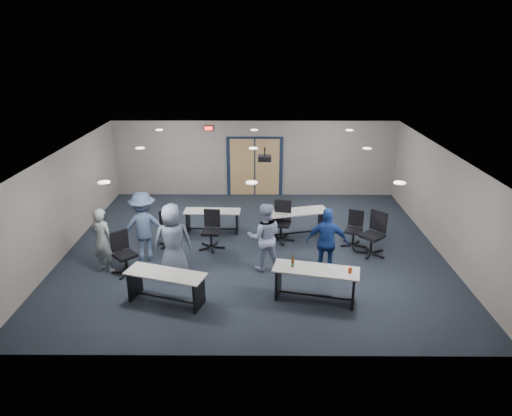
{
  "coord_description": "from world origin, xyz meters",
  "views": [
    {
      "loc": [
        0.15,
        -11.3,
        5.45
      ],
      "look_at": [
        0.08,
        -0.3,
        1.29
      ],
      "focal_mm": 32.0,
      "sensor_mm": 36.0,
      "label": 1
    }
  ],
  "objects_px": {
    "table_front_right": "(316,278)",
    "person_plaid": "(173,241)",
    "person_gray": "(103,240)",
    "chair_back_b": "(211,230)",
    "chair_loose_left": "(125,254)",
    "person_lightblue": "(265,237)",
    "table_back_left": "(212,217)",
    "chair_loose_right": "(372,234)",
    "person_navy": "(327,242)",
    "person_back": "(144,226)",
    "table_front_left": "(166,282)",
    "chair_back_a": "(169,229)",
    "chair_back_c": "(281,222)",
    "table_back_right": "(295,219)",
    "chair_back_d": "(354,229)"
  },
  "relations": [
    {
      "from": "table_front_right",
      "to": "person_gray",
      "type": "distance_m",
      "value": 5.18
    },
    {
      "from": "chair_back_b",
      "to": "chair_back_c",
      "type": "distance_m",
      "value": 1.99
    },
    {
      "from": "table_back_right",
      "to": "chair_back_b",
      "type": "xyz_separation_m",
      "value": [
        -2.34,
        -0.82,
        0.0
      ]
    },
    {
      "from": "chair_back_b",
      "to": "person_gray",
      "type": "distance_m",
      "value": 2.81
    },
    {
      "from": "table_front_left",
      "to": "person_gray",
      "type": "distance_m",
      "value": 2.29
    },
    {
      "from": "table_front_left",
      "to": "person_gray",
      "type": "xyz_separation_m",
      "value": [
        -1.78,
        1.41,
        0.34
      ]
    },
    {
      "from": "table_front_left",
      "to": "person_plaid",
      "type": "distance_m",
      "value": 1.25
    },
    {
      "from": "table_front_right",
      "to": "chair_loose_right",
      "type": "bearing_deg",
      "value": 64.77
    },
    {
      "from": "chair_back_a",
      "to": "table_back_right",
      "type": "bearing_deg",
      "value": -12.29
    },
    {
      "from": "person_lightblue",
      "to": "person_back",
      "type": "relative_size",
      "value": 0.95
    },
    {
      "from": "table_back_left",
      "to": "person_lightblue",
      "type": "relative_size",
      "value": 0.95
    },
    {
      "from": "chair_loose_left",
      "to": "person_plaid",
      "type": "bearing_deg",
      "value": -48.19
    },
    {
      "from": "person_navy",
      "to": "table_back_left",
      "type": "bearing_deg",
      "value": -31.92
    },
    {
      "from": "table_back_left",
      "to": "table_front_right",
      "type": "bearing_deg",
      "value": -53.29
    },
    {
      "from": "table_back_right",
      "to": "person_plaid",
      "type": "xyz_separation_m",
      "value": [
        -3.08,
        -2.34,
        0.39
      ]
    },
    {
      "from": "person_gray",
      "to": "person_back",
      "type": "height_order",
      "value": "person_back"
    },
    {
      "from": "chair_back_a",
      "to": "chair_back_b",
      "type": "relative_size",
      "value": 0.91
    },
    {
      "from": "table_front_right",
      "to": "person_navy",
      "type": "bearing_deg",
      "value": 83.93
    },
    {
      "from": "person_gray",
      "to": "person_lightblue",
      "type": "relative_size",
      "value": 0.95
    },
    {
      "from": "chair_back_a",
      "to": "chair_loose_right",
      "type": "xyz_separation_m",
      "value": [
        5.45,
        -0.52,
        0.1
      ]
    },
    {
      "from": "table_front_right",
      "to": "chair_back_a",
      "type": "distance_m",
      "value": 4.61
    },
    {
      "from": "chair_back_a",
      "to": "chair_back_c",
      "type": "relative_size",
      "value": 0.85
    },
    {
      "from": "table_back_right",
      "to": "chair_loose_left",
      "type": "bearing_deg",
      "value": -166.76
    },
    {
      "from": "chair_back_b",
      "to": "chair_back_c",
      "type": "height_order",
      "value": "chair_back_c"
    },
    {
      "from": "chair_back_a",
      "to": "table_front_left",
      "type": "bearing_deg",
      "value": -103.33
    },
    {
      "from": "table_front_left",
      "to": "person_navy",
      "type": "relative_size",
      "value": 1.08
    },
    {
      "from": "table_back_right",
      "to": "person_back",
      "type": "xyz_separation_m",
      "value": [
        -3.98,
        -1.45,
        0.39
      ]
    },
    {
      "from": "chair_back_d",
      "to": "table_back_right",
      "type": "bearing_deg",
      "value": -179.83
    },
    {
      "from": "table_back_left",
      "to": "person_lightblue",
      "type": "height_order",
      "value": "person_lightblue"
    },
    {
      "from": "table_front_right",
      "to": "person_lightblue",
      "type": "height_order",
      "value": "person_lightblue"
    },
    {
      "from": "person_gray",
      "to": "chair_back_b",
      "type": "bearing_deg",
      "value": -132.32
    },
    {
      "from": "table_back_right",
      "to": "person_lightblue",
      "type": "distance_m",
      "value": 2.2
    },
    {
      "from": "table_front_right",
      "to": "person_plaid",
      "type": "height_order",
      "value": "person_plaid"
    },
    {
      "from": "chair_loose_right",
      "to": "chair_back_b",
      "type": "bearing_deg",
      "value": -137.76
    },
    {
      "from": "person_back",
      "to": "person_gray",
      "type": "bearing_deg",
      "value": 24.43
    },
    {
      "from": "chair_loose_left",
      "to": "chair_loose_right",
      "type": "height_order",
      "value": "chair_loose_right"
    },
    {
      "from": "chair_back_a",
      "to": "person_back",
      "type": "relative_size",
      "value": 0.53
    },
    {
      "from": "chair_back_a",
      "to": "chair_back_c",
      "type": "bearing_deg",
      "value": -16.36
    },
    {
      "from": "chair_loose_left",
      "to": "person_navy",
      "type": "bearing_deg",
      "value": -43.48
    },
    {
      "from": "table_back_left",
      "to": "chair_loose_right",
      "type": "xyz_separation_m",
      "value": [
        4.34,
        -1.48,
        0.13
      ]
    },
    {
      "from": "person_navy",
      "to": "table_front_right",
      "type": "bearing_deg",
      "value": 79.85
    },
    {
      "from": "table_back_right",
      "to": "person_back",
      "type": "relative_size",
      "value": 1.09
    },
    {
      "from": "chair_back_c",
      "to": "chair_back_d",
      "type": "bearing_deg",
      "value": 3.39
    },
    {
      "from": "table_back_left",
      "to": "person_navy",
      "type": "xyz_separation_m",
      "value": [
        2.99,
        -2.56,
        0.4
      ]
    },
    {
      "from": "table_back_left",
      "to": "person_gray",
      "type": "relative_size",
      "value": 1.0
    },
    {
      "from": "chair_back_b",
      "to": "chair_back_d",
      "type": "xyz_separation_m",
      "value": [
        3.89,
        0.17,
        -0.03
      ]
    },
    {
      "from": "chair_loose_left",
      "to": "person_lightblue",
      "type": "bearing_deg",
      "value": -38.97
    },
    {
      "from": "chair_back_b",
      "to": "person_back",
      "type": "height_order",
      "value": "person_back"
    },
    {
      "from": "chair_back_a",
      "to": "table_front_right",
      "type": "bearing_deg",
      "value": -59.15
    },
    {
      "from": "chair_back_b",
      "to": "chair_back_c",
      "type": "xyz_separation_m",
      "value": [
        1.92,
        0.52,
        0.04
      ]
    }
  ]
}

